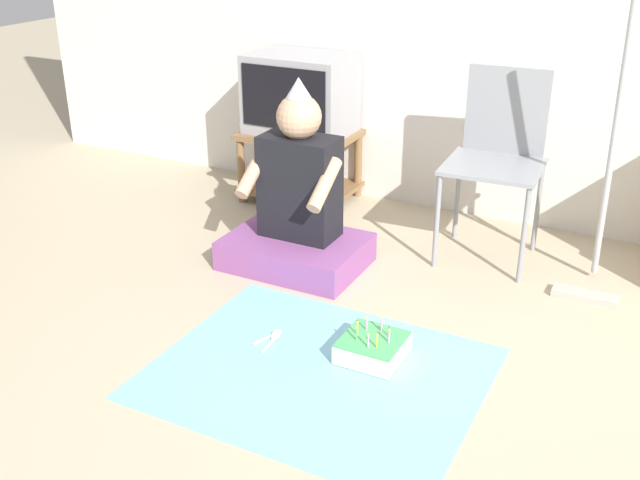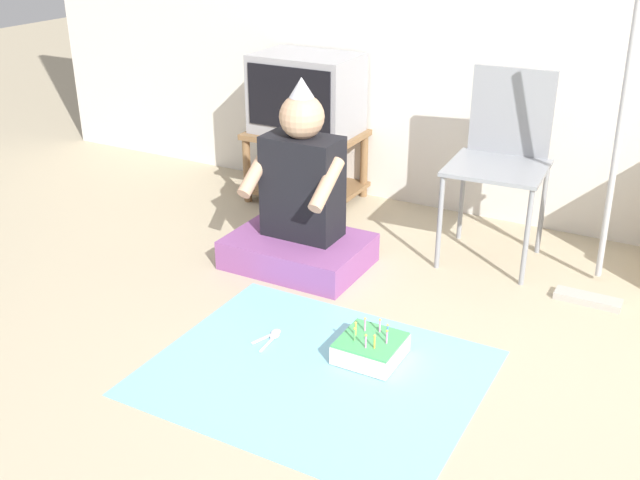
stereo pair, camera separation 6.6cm
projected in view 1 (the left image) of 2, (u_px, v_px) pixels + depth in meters
name	position (u px, v px, depth m)	size (l,w,h in m)	color
ground_plane	(375.00, 421.00, 2.51)	(16.00, 16.00, 0.00)	tan
tv_stand	(300.00, 160.00, 4.28)	(0.62, 0.46, 0.40)	olive
tv	(300.00, 94.00, 4.13)	(0.56, 0.39, 0.43)	#99999E
folding_chair	(498.00, 150.00, 3.51)	(0.46, 0.44, 0.89)	gray
dust_mop	(601.00, 210.00, 3.17)	(0.28, 0.29, 1.33)	#B2ADA3
person_seated	(298.00, 210.00, 3.49)	(0.64, 0.46, 0.89)	#8C4C8C
party_cloth	(318.00, 372.00, 2.76)	(1.19, 0.96, 0.01)	#7FC6E0
birthday_cake	(373.00, 347.00, 2.84)	(0.23, 0.23, 0.14)	#F4E0C6
plastic_spoon_near	(274.00, 334.00, 2.99)	(0.06, 0.14, 0.01)	white
plastic_spoon_far	(274.00, 338.00, 2.96)	(0.04, 0.15, 0.01)	white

